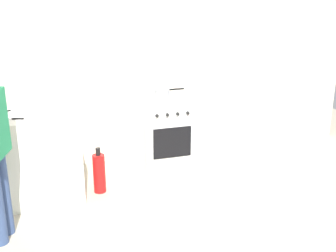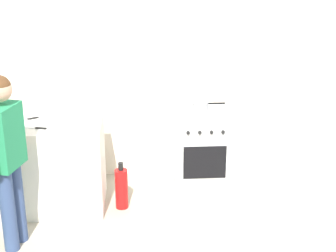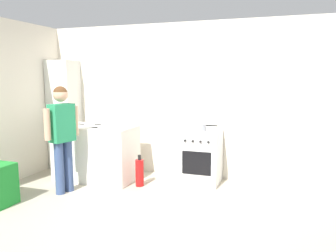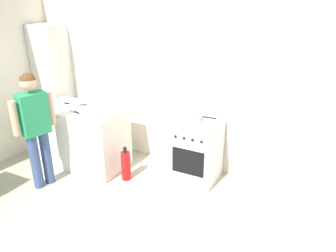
{
  "view_description": "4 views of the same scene",
  "coord_description": "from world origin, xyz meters",
  "px_view_note": "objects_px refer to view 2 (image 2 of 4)",
  "views": [
    {
      "loc": [
        -1.04,
        -3.01,
        2.09
      ],
      "look_at": [
        0.14,
        0.77,
        0.78
      ],
      "focal_mm": 45.0,
      "sensor_mm": 36.0,
      "label": 1
    },
    {
      "loc": [
        -0.34,
        -3.61,
        2.6
      ],
      "look_at": [
        -0.06,
        0.81,
        0.98
      ],
      "focal_mm": 55.0,
      "sensor_mm": 36.0,
      "label": 2
    },
    {
      "loc": [
        1.52,
        -3.44,
        1.7
      ],
      "look_at": [
        0.11,
        0.65,
        1.05
      ],
      "focal_mm": 35.0,
      "sensor_mm": 36.0,
      "label": 3
    },
    {
      "loc": [
        1.83,
        -2.22,
        2.51
      ],
      "look_at": [
        0.25,
        0.89,
        1.04
      ],
      "focal_mm": 35.0,
      "sensor_mm": 36.0,
      "label": 4
    }
  ],
  "objects_px": {
    "oven_left": "(201,149)",
    "knife_chef": "(13,121)",
    "fire_extinguisher": "(121,188)",
    "person": "(6,149)",
    "knife_bread": "(31,128)",
    "knife_utility": "(38,117)",
    "pot": "(200,107)"
  },
  "relations": [
    {
      "from": "knife_utility",
      "to": "fire_extinguisher",
      "type": "height_order",
      "value": "knife_utility"
    },
    {
      "from": "pot",
      "to": "knife_chef",
      "type": "xyz_separation_m",
      "value": [
        -1.91,
        -0.33,
        0.0
      ]
    },
    {
      "from": "pot",
      "to": "fire_extinguisher",
      "type": "relative_size",
      "value": 0.72
    },
    {
      "from": "oven_left",
      "to": "knife_bread",
      "type": "distance_m",
      "value": 1.85
    },
    {
      "from": "oven_left",
      "to": "pot",
      "type": "xyz_separation_m",
      "value": [
        -0.02,
        0.03,
        0.48
      ]
    },
    {
      "from": "knife_chef",
      "to": "knife_bread",
      "type": "xyz_separation_m",
      "value": [
        0.22,
        -0.21,
        -0.0
      ]
    },
    {
      "from": "knife_utility",
      "to": "fire_extinguisher",
      "type": "distance_m",
      "value": 1.1
    },
    {
      "from": "knife_chef",
      "to": "knife_bread",
      "type": "height_order",
      "value": "same"
    },
    {
      "from": "knife_chef",
      "to": "fire_extinguisher",
      "type": "relative_size",
      "value": 0.62
    },
    {
      "from": "oven_left",
      "to": "knife_utility",
      "type": "relative_size",
      "value": 3.66
    },
    {
      "from": "pot",
      "to": "knife_bread",
      "type": "distance_m",
      "value": 1.78
    },
    {
      "from": "pot",
      "to": "knife_utility",
      "type": "bearing_deg",
      "value": -171.73
    },
    {
      "from": "pot",
      "to": "fire_extinguisher",
      "type": "height_order",
      "value": "pot"
    },
    {
      "from": "knife_utility",
      "to": "pot",
      "type": "bearing_deg",
      "value": 8.27
    },
    {
      "from": "knife_chef",
      "to": "fire_extinguisher",
      "type": "xyz_separation_m",
      "value": [
        1.06,
        -0.18,
        -0.69
      ]
    },
    {
      "from": "fire_extinguisher",
      "to": "knife_chef",
      "type": "bearing_deg",
      "value": 170.34
    },
    {
      "from": "knife_utility",
      "to": "fire_extinguisher",
      "type": "xyz_separation_m",
      "value": [
        0.82,
        -0.27,
        -0.69
      ]
    },
    {
      "from": "pot",
      "to": "oven_left",
      "type": "bearing_deg",
      "value": -63.33
    },
    {
      "from": "knife_bread",
      "to": "knife_chef",
      "type": "bearing_deg",
      "value": 135.83
    },
    {
      "from": "oven_left",
      "to": "fire_extinguisher",
      "type": "relative_size",
      "value": 1.7
    },
    {
      "from": "knife_bread",
      "to": "knife_utility",
      "type": "bearing_deg",
      "value": 85.7
    },
    {
      "from": "knife_bread",
      "to": "fire_extinguisher",
      "type": "height_order",
      "value": "knife_bread"
    },
    {
      "from": "knife_chef",
      "to": "knife_bread",
      "type": "relative_size",
      "value": 0.9
    },
    {
      "from": "oven_left",
      "to": "person",
      "type": "bearing_deg",
      "value": -148.52
    },
    {
      "from": "oven_left",
      "to": "knife_utility",
      "type": "xyz_separation_m",
      "value": [
        -1.69,
        -0.21,
        0.48
      ]
    },
    {
      "from": "oven_left",
      "to": "knife_bread",
      "type": "bearing_deg",
      "value": -163.51
    },
    {
      "from": "knife_utility",
      "to": "person",
      "type": "height_order",
      "value": "person"
    },
    {
      "from": "fire_extinguisher",
      "to": "person",
      "type": "bearing_deg",
      "value": -146.15
    },
    {
      "from": "knife_chef",
      "to": "knife_bread",
      "type": "distance_m",
      "value": 0.3
    },
    {
      "from": "knife_chef",
      "to": "person",
      "type": "xyz_separation_m",
      "value": [
        0.12,
        -0.81,
        0.02
      ]
    },
    {
      "from": "pot",
      "to": "knife_bread",
      "type": "xyz_separation_m",
      "value": [
        -1.7,
        -0.54,
        0.0
      ]
    },
    {
      "from": "oven_left",
      "to": "knife_chef",
      "type": "xyz_separation_m",
      "value": [
        -1.93,
        -0.3,
        0.48
      ]
    }
  ]
}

